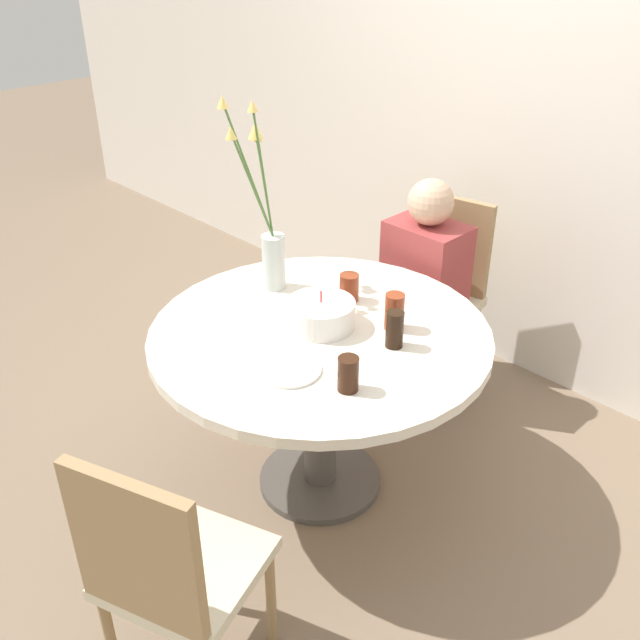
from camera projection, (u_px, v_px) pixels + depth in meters
ground_plane at (320, 481)px, 2.93m from camera, size 16.00×16.00×0.00m
wall_back at (541, 105)px, 3.09m from camera, size 8.00×0.05×2.60m
dining_table at (320, 360)px, 2.63m from camera, size 1.24×1.24×0.73m
chair_right_flank at (439, 284)px, 3.36m from camera, size 0.46×0.46×0.90m
chair_near_front at (167, 567)px, 1.92m from camera, size 0.51×0.51×0.90m
birthday_cake at (321, 314)px, 2.56m from camera, size 0.25×0.25×0.14m
flower_vase at (268, 234)px, 2.74m from camera, size 0.17×0.23×0.76m
side_plate at (289, 370)px, 2.33m from camera, size 0.21×0.21×0.01m
drink_glass_0 at (349, 288)px, 2.73m from camera, size 0.08×0.08×0.11m
drink_glass_1 at (394, 312)px, 2.54m from camera, size 0.07×0.07×0.14m
drink_glass_2 at (348, 374)px, 2.22m from camera, size 0.07×0.07×0.12m
drink_glass_3 at (395, 329)px, 2.43m from camera, size 0.06×0.06×0.13m
person_guest at (423, 299)px, 3.25m from camera, size 0.34×0.24×1.06m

